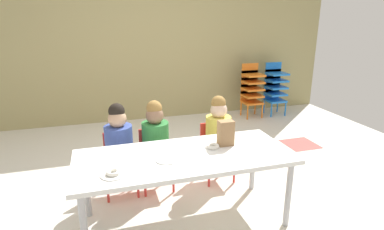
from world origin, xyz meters
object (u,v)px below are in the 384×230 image
at_px(paper_plate_center_table, 167,160).
at_px(donut_powdered_on_plate, 113,172).
at_px(craft_table, 185,161).
at_px(seated_child_near_camera, 119,141).
at_px(seated_child_middle_seat, 155,137).
at_px(kid_chair_orange_stack, 252,87).
at_px(seated_child_far_right, 218,131).
at_px(donut_powdered_loose, 212,146).
at_px(kid_chair_blue_stack, 275,86).
at_px(paper_bag_brown, 226,133).
at_px(paper_plate_near_edge, 113,175).

distance_m(paper_plate_center_table, donut_powdered_on_plate, 0.43).
height_order(craft_table, paper_plate_center_table, paper_plate_center_table).
xyz_separation_m(seated_child_near_camera, donut_powdered_on_plate, (-0.09, -0.78, 0.08)).
relative_size(seated_child_middle_seat, kid_chair_orange_stack, 1.00).
bearing_deg(seated_child_far_right, seated_child_near_camera, 180.00).
xyz_separation_m(seated_child_near_camera, paper_plate_center_table, (0.32, -0.65, 0.06)).
bearing_deg(donut_powdered_loose, kid_chair_blue_stack, 49.72).
relative_size(seated_child_far_right, paper_bag_brown, 4.17).
bearing_deg(seated_child_near_camera, paper_plate_near_edge, -96.65).
relative_size(seated_child_middle_seat, paper_plate_near_edge, 5.10).
relative_size(craft_table, paper_bag_brown, 7.93).
bearing_deg(donut_powdered_on_plate, kid_chair_orange_stack, 47.78).
distance_m(seated_child_near_camera, kid_chair_blue_stack, 3.46).
relative_size(seated_child_near_camera, kid_chair_orange_stack, 1.00).
relative_size(paper_bag_brown, donut_powdered_on_plate, 2.19).
distance_m(craft_table, seated_child_middle_seat, 0.61).
xyz_separation_m(craft_table, paper_plate_near_edge, (-0.57, -0.18, 0.06)).
bearing_deg(donut_powdered_loose, paper_bag_brown, 12.91).
relative_size(kid_chair_orange_stack, paper_plate_near_edge, 5.11).
distance_m(craft_table, kid_chair_blue_stack, 3.48).
bearing_deg(kid_chair_blue_stack, paper_plate_near_edge, -137.06).
relative_size(seated_child_far_right, kid_chair_blue_stack, 1.00).
bearing_deg(kid_chair_orange_stack, donut_powdered_on_plate, -132.22).
relative_size(seated_child_near_camera, seated_child_far_right, 1.00).
relative_size(seated_child_far_right, paper_plate_center_table, 5.10).
height_order(seated_child_near_camera, paper_plate_center_table, seated_child_near_camera).
bearing_deg(seated_child_near_camera, seated_child_far_right, 0.00).
xyz_separation_m(paper_plate_center_table, donut_powdered_on_plate, (-0.41, -0.13, 0.02)).
relative_size(paper_bag_brown, donut_powdered_loose, 1.90).
bearing_deg(donut_powdered_loose, paper_plate_near_edge, -163.20).
relative_size(kid_chair_blue_stack, paper_plate_near_edge, 5.11).
distance_m(seated_child_far_right, paper_bag_brown, 0.54).
xyz_separation_m(kid_chair_blue_stack, paper_plate_center_table, (-2.53, -2.61, 0.10)).
height_order(donut_powdered_on_plate, donut_powdered_loose, donut_powdered_on_plate).
bearing_deg(kid_chair_orange_stack, paper_bag_brown, -121.71).
height_order(seated_child_far_right, donut_powdered_on_plate, seated_child_far_right).
height_order(craft_table, seated_child_middle_seat, seated_child_middle_seat).
relative_size(seated_child_near_camera, donut_powdered_on_plate, 9.13).
height_order(paper_plate_near_edge, paper_plate_center_table, same).
height_order(craft_table, paper_bag_brown, paper_bag_brown).
height_order(seated_child_near_camera, paper_bag_brown, seated_child_near_camera).
bearing_deg(craft_table, donut_powdered_on_plate, -162.19).
xyz_separation_m(kid_chair_orange_stack, donut_powdered_loose, (-1.65, -2.48, 0.11)).
distance_m(kid_chair_orange_stack, kid_chair_blue_stack, 0.46).
height_order(seated_child_near_camera, paper_plate_near_edge, seated_child_near_camera).
distance_m(kid_chair_blue_stack, paper_plate_near_edge, 4.02).
bearing_deg(seated_child_middle_seat, paper_bag_brown, -43.49).
xyz_separation_m(craft_table, seated_child_near_camera, (-0.48, 0.60, -0.01)).
height_order(paper_plate_near_edge, donut_powdered_loose, donut_powdered_loose).
bearing_deg(craft_table, paper_bag_brown, 14.03).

